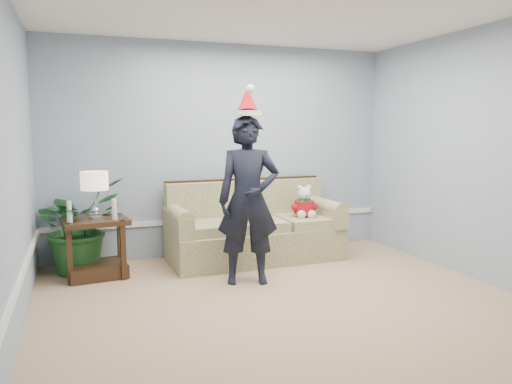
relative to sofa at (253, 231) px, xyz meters
The scene contains 10 objects.
room_shell 2.31m from the sofa, 97.29° to the right, with size 4.54×5.04×2.74m.
wainscot_trim 1.69m from the sofa, 148.48° to the right, with size 4.49×4.99×0.06m.
sofa is the anchor object (origin of this frame).
side_table 1.89m from the sofa, behind, with size 0.74×0.64×0.65m.
table_lamp 2.01m from the sofa, behind, with size 0.29×0.29×0.52m.
candle_pair 1.97m from the sofa, behind, with size 0.51×0.06×0.22m.
houseplant 2.08m from the sofa, behind, with size 0.97×0.84×1.08m, color #205A27.
man 1.11m from the sofa, 112.40° to the right, with size 0.64×0.42×1.76m, color black.
santa_hat 1.82m from the sofa, 112.75° to the right, with size 0.33×0.36×0.32m.
teddy_bear 0.73m from the sofa, 11.56° to the right, with size 0.29×0.31×0.41m.
Camera 1 is at (-1.78, -3.72, 1.62)m, focal length 35.00 mm.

